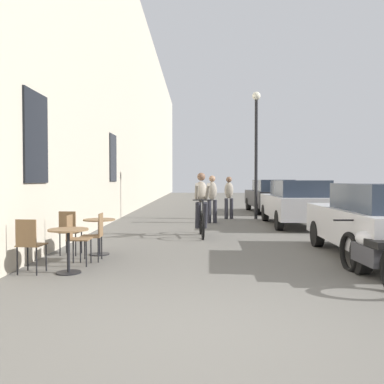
{
  "coord_description": "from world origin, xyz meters",
  "views": [
    {
      "loc": [
        -0.19,
        -3.99,
        1.51
      ],
      "look_at": [
        -0.38,
        15.68,
        0.93
      ],
      "focal_mm": 38.05,
      "sensor_mm": 36.0,
      "label": 1
    }
  ],
  "objects": [
    {
      "name": "cafe_table_near",
      "position": [
        -2.26,
        2.54,
        0.52
      ],
      "size": [
        0.64,
        0.64,
        0.72
      ],
      "color": "black",
      "rests_on": "ground_plane"
    },
    {
      "name": "parked_car_second",
      "position": [
        3.12,
        9.41,
        0.78
      ],
      "size": [
        1.85,
        4.25,
        1.5
      ],
      "color": "#B7B7BC",
      "rests_on": "ground_plane"
    },
    {
      "name": "parked_car_nearest",
      "position": [
        3.28,
        3.73,
        0.75
      ],
      "size": [
        1.83,
        4.12,
        1.45
      ],
      "color": "#B7B7BC",
      "rests_on": "ground_plane"
    },
    {
      "name": "parked_motorcycle",
      "position": [
        2.4,
        2.05,
        0.4
      ],
      "size": [
        0.62,
        2.15,
        0.92
      ],
      "color": "black",
      "rests_on": "ground_plane"
    },
    {
      "name": "parked_car_third",
      "position": [
        3.29,
        14.92,
        0.79
      ],
      "size": [
        1.89,
        4.32,
        1.52
      ],
      "color": "black",
      "rests_on": "ground_plane"
    },
    {
      "name": "pedestrian_near",
      "position": [
        0.38,
        10.24,
        0.94
      ],
      "size": [
        0.36,
        0.26,
        1.67
      ],
      "color": "#26262D",
      "rests_on": "ground_plane"
    },
    {
      "name": "ground_plane",
      "position": [
        0.0,
        0.0,
        0.0
      ],
      "size": [
        88.0,
        88.0,
        0.0
      ],
      "primitive_type": "plane",
      "color": "#5B5954"
    },
    {
      "name": "pedestrian_mid",
      "position": [
        1.09,
        11.75,
        0.92
      ],
      "size": [
        0.35,
        0.25,
        1.64
      ],
      "color": "#26262D",
      "rests_on": "ground_plane"
    },
    {
      "name": "cafe_chair_mid_toward_street",
      "position": [
        -2.73,
        4.1,
        0.52
      ],
      "size": [
        0.41,
        0.41,
        0.89
      ],
      "color": "black",
      "rests_on": "ground_plane"
    },
    {
      "name": "cyclist_on_bicycle",
      "position": [
        -0.04,
        6.95,
        0.81
      ],
      "size": [
        0.52,
        1.76,
        1.74
      ],
      "color": "black",
      "rests_on": "ground_plane"
    },
    {
      "name": "cafe_chair_mid_toward_wall",
      "position": [
        -2.07,
        3.55,
        0.52
      ],
      "size": [
        0.39,
        0.39,
        0.89
      ],
      "color": "black",
      "rests_on": "ground_plane"
    },
    {
      "name": "building_facade_left",
      "position": [
        -3.45,
        14.0,
        5.58
      ],
      "size": [
        0.54,
        68.0,
        11.17
      ],
      "color": "#B7AD99",
      "rests_on": "ground_plane"
    },
    {
      "name": "street_lamp",
      "position": [
        2.13,
        11.73,
        3.11
      ],
      "size": [
        0.32,
        0.32,
        4.9
      ],
      "color": "black",
      "rests_on": "ground_plane"
    },
    {
      "name": "cafe_table_mid",
      "position": [
        -2.15,
        4.18,
        0.52
      ],
      "size": [
        0.64,
        0.64,
        0.72
      ],
      "color": "black",
      "rests_on": "ground_plane"
    },
    {
      "name": "cafe_chair_near_toward_wall",
      "position": [
        -2.34,
        3.17,
        0.52
      ],
      "size": [
        0.38,
        0.38,
        0.89
      ],
      "color": "black",
      "rests_on": "ground_plane"
    },
    {
      "name": "cafe_chair_near_toward_street",
      "position": [
        -2.86,
        2.47,
        0.52
      ],
      "size": [
        0.42,
        0.42,
        0.89
      ],
      "color": "black",
      "rests_on": "ground_plane"
    }
  ]
}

